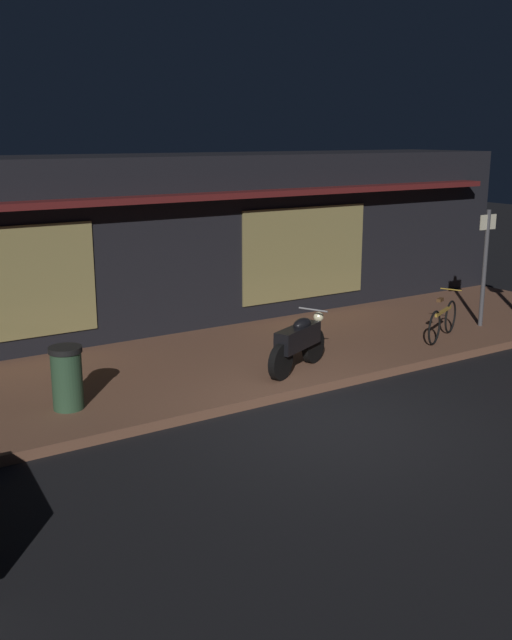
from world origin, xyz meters
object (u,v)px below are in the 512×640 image
object	(u,v)px
motorcycle	(299,342)
sign_post	(485,261)
bicycle_parked	(443,321)
trash_bin	(67,377)

from	to	relation	value
motorcycle	sign_post	distance (m)	5.01
bicycle_parked	sign_post	xyz separation A→B (m)	(1.42, 0.28, 1.00)
trash_bin	motorcycle	bearing A→B (deg)	-5.27
motorcycle	trash_bin	size ratio (longest dim) A/B	1.72
sign_post	trash_bin	world-z (taller)	sign_post
sign_post	trash_bin	size ratio (longest dim) A/B	2.58
motorcycle	trash_bin	distance (m)	3.86
motorcycle	bicycle_parked	size ratio (longest dim) A/B	1.06
bicycle_parked	sign_post	size ratio (longest dim) A/B	0.63
motorcycle	sign_post	size ratio (longest dim) A/B	0.66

